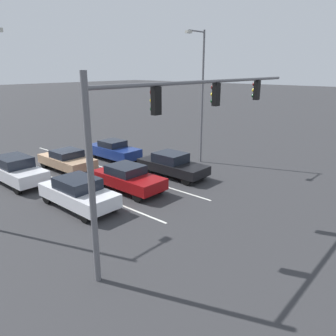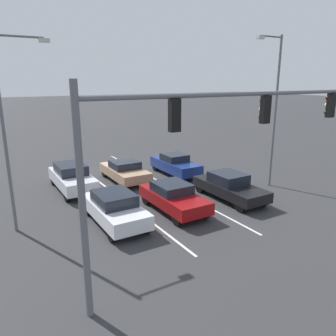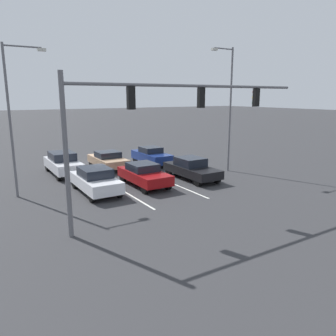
# 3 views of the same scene
# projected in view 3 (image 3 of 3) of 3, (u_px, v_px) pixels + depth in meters

# --- Properties ---
(ground_plane) EXTENTS (240.00, 240.00, 0.00)m
(ground_plane) POSITION_uv_depth(u_px,v_px,m) (104.00, 165.00, 27.26)
(ground_plane) COLOR #333335
(lane_stripe_left_divider) EXTENTS (0.12, 17.77, 0.01)m
(lane_stripe_left_divider) POSITION_uv_depth(u_px,v_px,m) (138.00, 169.00, 25.75)
(lane_stripe_left_divider) COLOR silver
(lane_stripe_left_divider) RESTS_ON ground_plane
(lane_stripe_center_divider) EXTENTS (0.12, 17.77, 0.01)m
(lane_stripe_center_divider) POSITION_uv_depth(u_px,v_px,m) (96.00, 175.00, 23.97)
(lane_stripe_center_divider) COLOR silver
(lane_stripe_center_divider) RESTS_ON ground_plane
(car_black_leftlane_front) EXTENTS (1.85, 4.65, 1.48)m
(car_black_leftlane_front) POSITION_uv_depth(u_px,v_px,m) (191.00, 168.00, 22.63)
(car_black_leftlane_front) COLOR black
(car_black_leftlane_front) RESTS_ON ground_plane
(car_white_rightlane_front) EXTENTS (1.84, 4.40, 1.53)m
(car_white_rightlane_front) POSITION_uv_depth(u_px,v_px,m) (95.00, 180.00, 19.33)
(car_white_rightlane_front) COLOR silver
(car_white_rightlane_front) RESTS_ON ground_plane
(car_maroon_midlane_front) EXTENTS (1.85, 4.33, 1.44)m
(car_maroon_midlane_front) POSITION_uv_depth(u_px,v_px,m) (144.00, 174.00, 20.88)
(car_maroon_midlane_front) COLOR maroon
(car_maroon_midlane_front) RESTS_ON ground_plane
(car_silver_rightlane_second) EXTENTS (1.82, 4.68, 1.63)m
(car_silver_rightlane_second) POSITION_uv_depth(u_px,v_px,m) (63.00, 163.00, 23.94)
(car_silver_rightlane_second) COLOR silver
(car_silver_rightlane_second) RESTS_ON ground_plane
(car_navy_leftlane_second) EXTENTS (1.73, 4.33, 1.47)m
(car_navy_leftlane_second) POSITION_uv_depth(u_px,v_px,m) (151.00, 156.00, 27.38)
(car_navy_leftlane_second) COLOR navy
(car_navy_leftlane_second) RESTS_ON ground_plane
(car_tan_midlane_second) EXTENTS (1.94, 4.31, 1.37)m
(car_tan_midlane_second) POSITION_uv_depth(u_px,v_px,m) (108.00, 160.00, 25.86)
(car_tan_midlane_second) COLOR tan
(car_tan_midlane_second) RESTS_ON ground_plane
(traffic_signal_gantry) EXTENTS (12.72, 0.37, 6.58)m
(traffic_signal_gantry) POSITION_uv_depth(u_px,v_px,m) (160.00, 111.00, 14.57)
(traffic_signal_gantry) COLOR slate
(traffic_signal_gantry) RESTS_ON ground_plane
(street_lamp_right_shoulder) EXTENTS (2.23, 0.24, 8.37)m
(street_lamp_right_shoulder) POSITION_uv_depth(u_px,v_px,m) (14.00, 111.00, 17.79)
(street_lamp_right_shoulder) COLOR slate
(street_lamp_right_shoulder) RESTS_ON ground_plane
(street_lamp_left_shoulder) EXTENTS (1.96, 0.24, 9.02)m
(street_lamp_left_shoulder) POSITION_uv_depth(u_px,v_px,m) (229.00, 103.00, 24.01)
(street_lamp_left_shoulder) COLOR slate
(street_lamp_left_shoulder) RESTS_ON ground_plane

